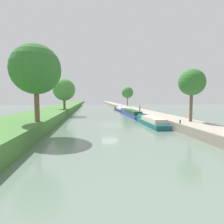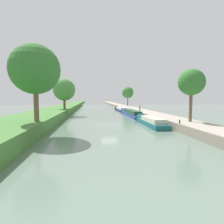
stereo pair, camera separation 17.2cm
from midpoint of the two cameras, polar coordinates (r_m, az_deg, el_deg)
The scene contains 14 objects.
ground_plane at distance 28.36m, azimuth -0.61°, elevation -4.13°, with size 160.00×160.00×0.00m, color slate.
left_grassy_bank at distance 29.44m, azimuth -23.89°, elevation -2.62°, with size 7.31×260.00×1.60m.
right_towpath at distance 31.03m, azimuth 18.43°, elevation -2.68°, with size 4.27×260.00×1.00m.
stone_quay at distance 30.15m, azimuth 14.52°, elevation -2.75°, with size 0.25×260.00×1.05m.
narrowboat_teal at distance 29.33m, azimuth 11.90°, elevation -2.90°, with size 2.13×10.62×2.02m.
narrowboat_blue at distance 43.45m, azimuth 5.99°, elevation -0.36°, with size 2.10×16.59×2.12m.
narrowboat_navy at distance 59.62m, azimuth 2.66°, elevation 0.89°, with size 1.91×14.95×1.87m.
tree_rightbank_near at distance 27.02m, azimuth 23.81°, elevation 8.45°, with size 3.55×3.55×7.12m.
tree_rightbank_midnear at distance 72.14m, azimuth 5.03°, elevation 6.11°, with size 4.52×4.52×7.57m.
tree_leftbank_downstream at distance 22.13m, azimuth -22.76°, elevation 12.17°, with size 5.47×5.47×8.50m.
tree_leftbank_upstream at distance 44.49m, azimuth -14.64°, elevation 6.76°, with size 5.16×5.16×7.12m.
person_walking at distance 45.98m, azimuth 8.84°, elevation 1.49°, with size 0.34×0.34×1.66m.
mooring_bollard_near at distance 24.67m, azimuth 20.62°, elevation -2.84°, with size 0.16×0.16×0.45m.
mooring_bollard_far at distance 66.40m, azimuth 3.17°, elevation 1.89°, with size 0.16×0.16×0.45m.
Camera 2 is at (-2.83, -27.90, 4.26)m, focal length 29.16 mm.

